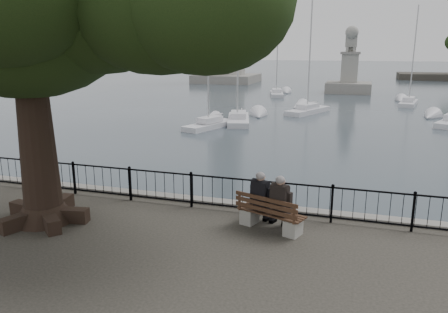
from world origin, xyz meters
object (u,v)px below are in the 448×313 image
at_px(person_left, 263,201).
at_px(person_right, 282,205).
at_px(bench, 270,217).
at_px(lighthouse, 227,3).
at_px(lion_monument, 349,76).

xyz_separation_m(person_left, person_right, (0.54, -0.19, 0.00)).
distance_m(bench, lighthouse, 64.51).
bearing_deg(lion_monument, lighthouse, 148.91).
bearing_deg(bench, person_right, -0.30).
xyz_separation_m(person_left, lion_monument, (0.71, 48.20, 0.37)).
height_order(person_left, lighthouse, lighthouse).
relative_size(bench, person_left, 1.25).
bearing_deg(person_right, lion_monument, 89.81).
xyz_separation_m(bench, lion_monument, (0.48, 48.39, 0.73)).
bearing_deg(lion_monument, bench, -90.56).
bearing_deg(lighthouse, bench, -72.10).
xyz_separation_m(person_left, lighthouse, (-19.29, 60.26, 10.85)).
distance_m(person_right, lion_monument, 48.40).
xyz_separation_m(lighthouse, lion_monument, (20.00, -12.06, -10.48)).
relative_size(lighthouse, lion_monument, 3.58).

